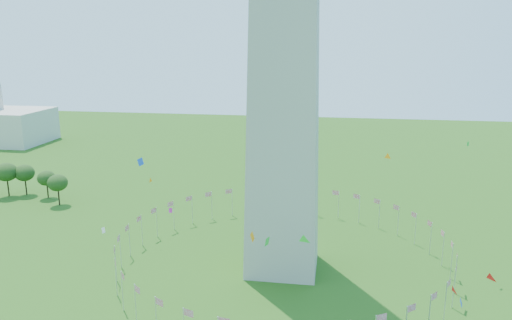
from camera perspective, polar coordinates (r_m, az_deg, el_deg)
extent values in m
cylinder|color=silver|center=(128.17, 21.46, -10.74)|extent=(0.24, 0.24, 9.00)
cylinder|color=silver|center=(134.27, 20.59, -9.54)|extent=(0.24, 0.24, 9.00)
cylinder|color=silver|center=(140.04, 19.34, -8.47)|extent=(0.24, 0.24, 9.00)
cylinder|color=silver|center=(145.34, 17.76, -7.53)|extent=(0.24, 0.24, 9.00)
cylinder|color=silver|center=(150.08, 15.94, -6.72)|extent=(0.24, 0.24, 9.00)
cylinder|color=silver|center=(154.16, 13.91, -6.04)|extent=(0.24, 0.24, 9.00)
cylinder|color=silver|center=(157.52, 11.72, -5.49)|extent=(0.24, 0.24, 9.00)
cylinder|color=silver|center=(160.11, 9.41, -5.07)|extent=(0.24, 0.24, 9.00)
cylinder|color=silver|center=(161.89, 7.02, -4.78)|extent=(0.24, 0.24, 9.00)
cylinder|color=silver|center=(162.82, 4.58, -4.61)|extent=(0.24, 0.24, 9.00)
cylinder|color=silver|center=(162.90, 2.12, -4.56)|extent=(0.24, 0.24, 9.00)
cylinder|color=silver|center=(162.12, -0.33, -4.64)|extent=(0.24, 0.24, 9.00)
cylinder|color=silver|center=(160.49, -2.74, -4.85)|extent=(0.24, 0.24, 9.00)
cylinder|color=silver|center=(158.05, -5.07, -5.19)|extent=(0.24, 0.24, 9.00)
cylinder|color=silver|center=(154.82, -7.30, -5.65)|extent=(0.24, 0.24, 9.00)
cylinder|color=silver|center=(150.86, -9.38, -6.25)|extent=(0.24, 0.24, 9.00)
cylinder|color=silver|center=(146.24, -11.26, -6.99)|extent=(0.24, 0.24, 9.00)
cylinder|color=silver|center=(141.03, -12.91, -7.86)|extent=(0.24, 0.24, 9.00)
cylinder|color=silver|center=(135.34, -14.25, -8.88)|extent=(0.24, 0.24, 9.00)
cylinder|color=silver|center=(129.29, -15.22, -10.03)|extent=(0.24, 0.24, 9.00)
cylinder|color=silver|center=(123.02, -15.74, -11.33)|extent=(0.24, 0.24, 9.00)
cylinder|color=silver|center=(116.71, -15.71, -12.74)|extent=(0.24, 0.24, 9.00)
cylinder|color=silver|center=(110.56, -15.03, -14.25)|extent=(0.24, 0.24, 9.00)
cylinder|color=silver|center=(104.78, -13.60, -15.81)|extent=(0.24, 0.24, 9.00)
cylinder|color=silver|center=(99.66, -11.34, -17.34)|extent=(0.24, 0.24, 9.00)
cylinder|color=silver|center=(103.80, 19.19, -16.53)|extent=(0.24, 0.24, 9.00)
cylinder|color=silver|center=(109.48, 20.82, -15.01)|extent=(0.24, 0.24, 9.00)
cylinder|color=silver|center=(115.58, 21.67, -13.50)|extent=(0.24, 0.24, 9.00)
cylinder|color=silver|center=(121.88, 21.85, -12.07)|extent=(0.24, 0.24, 9.00)
plane|color=red|center=(91.93, 25.26, -12.07)|extent=(1.41, 2.30, 2.15)
plane|color=blue|center=(99.22, -13.06, -0.21)|extent=(0.28, 1.79, 1.81)
plane|color=orange|center=(139.87, -11.96, -2.29)|extent=(0.35, 1.64, 1.64)
plane|color=#CC2699|center=(123.39, -9.74, -5.70)|extent=(1.39, 0.31, 1.36)
plane|color=orange|center=(86.12, -0.42, -8.77)|extent=(1.93, 0.40, 1.89)
plane|color=green|center=(127.21, 23.07, 1.70)|extent=(0.66, 1.22, 1.38)
plane|color=blue|center=(77.38, 22.40, -14.86)|extent=(0.80, 1.34, 1.30)
plane|color=red|center=(92.29, 21.68, -13.67)|extent=(1.14, 1.72, 1.66)
plane|color=green|center=(103.13, 1.28, -9.31)|extent=(1.78, 1.13, 1.91)
plane|color=white|center=(142.53, -17.04, -7.68)|extent=(1.21, 1.41, 1.63)
plane|color=orange|center=(97.99, 14.81, 0.39)|extent=(1.11, 0.50, 1.19)
plane|color=green|center=(87.95, 5.52, -9.05)|extent=(2.19, 1.36, 2.34)
ellipsoid|color=#2B521B|center=(200.33, -26.55, -2.08)|extent=(7.75, 7.75, 12.11)
ellipsoid|color=#2B521B|center=(199.75, -24.87, -2.11)|extent=(7.05, 7.05, 11.02)
ellipsoid|color=#2B521B|center=(192.82, -22.77, -2.62)|extent=(6.28, 6.28, 9.81)
ellipsoid|color=#2B521B|center=(183.14, -21.67, -3.23)|extent=(6.75, 6.75, 10.55)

